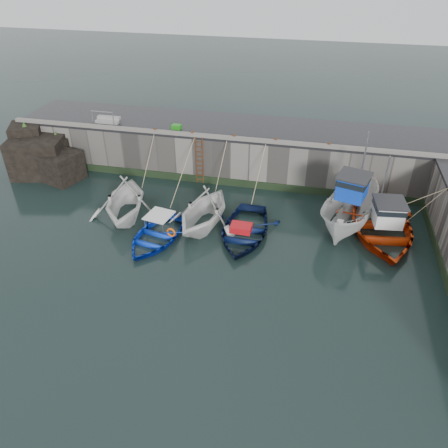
% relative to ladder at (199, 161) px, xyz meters
% --- Properties ---
extents(ground, '(120.00, 120.00, 0.00)m').
position_rel_ladder_xyz_m(ground, '(2.00, -9.91, -1.59)').
color(ground, black).
rests_on(ground, ground).
extents(quay_back, '(30.00, 5.00, 3.00)m').
position_rel_ladder_xyz_m(quay_back, '(2.00, 2.59, -0.09)').
color(quay_back, slate).
rests_on(quay_back, ground).
extents(road_back, '(30.00, 5.00, 0.16)m').
position_rel_ladder_xyz_m(road_back, '(2.00, 2.59, 1.49)').
color(road_back, black).
rests_on(road_back, quay_back).
extents(kerb_back, '(30.00, 0.30, 0.20)m').
position_rel_ladder_xyz_m(kerb_back, '(2.00, 0.24, 1.67)').
color(kerb_back, slate).
rests_on(kerb_back, road_back).
extents(algae_back, '(30.00, 0.08, 0.50)m').
position_rel_ladder_xyz_m(algae_back, '(2.00, 0.05, -1.34)').
color(algae_back, black).
rests_on(algae_back, ground).
extents(algae_right, '(0.08, 15.00, 0.50)m').
position_rel_ladder_xyz_m(algae_right, '(13.96, -7.41, -1.34)').
color(algae_right, black).
rests_on(algae_right, ground).
extents(rock_outcrop, '(5.85, 4.24, 3.41)m').
position_rel_ladder_xyz_m(rock_outcrop, '(-10.92, -0.80, -0.33)').
color(rock_outcrop, black).
rests_on(rock_outcrop, ground).
extents(ladder, '(0.51, 0.08, 3.20)m').
position_rel_ladder_xyz_m(ladder, '(0.00, 0.00, 0.00)').
color(ladder, '#3F1E0F').
rests_on(ladder, ground).
extents(boat_near_white, '(5.56, 6.09, 2.73)m').
position_rel_ladder_xyz_m(boat_near_white, '(-3.13, -4.92, -1.59)').
color(boat_near_white, silver).
rests_on(boat_near_white, ground).
extents(boat_near_white_rope, '(0.04, 3.61, 3.10)m').
position_rel_ladder_xyz_m(boat_near_white_rope, '(-3.13, -1.17, -1.59)').
color(boat_near_white_rope, tan).
rests_on(boat_near_white_rope, ground).
extents(boat_near_blue, '(4.14, 5.20, 0.96)m').
position_rel_ladder_xyz_m(boat_near_blue, '(-0.64, -6.80, -1.59)').
color(boat_near_blue, '#0D39D1').
rests_on(boat_near_blue, ground).
extents(boat_near_blue_rope, '(0.04, 5.10, 3.10)m').
position_rel_ladder_xyz_m(boat_near_blue_rope, '(-0.64, -2.11, -1.59)').
color(boat_near_blue_rope, tan).
rests_on(boat_near_blue_rope, ground).
extents(boat_near_blacktrim, '(5.22, 5.77, 2.66)m').
position_rel_ladder_xyz_m(boat_near_blacktrim, '(1.56, -4.95, -1.59)').
color(boat_near_blacktrim, white).
rests_on(boat_near_blacktrim, ground).
extents(boat_near_blacktrim_rope, '(0.04, 3.63, 3.10)m').
position_rel_ladder_xyz_m(boat_near_blacktrim_rope, '(1.56, -1.18, -1.59)').
color(boat_near_blacktrim_rope, tan).
rests_on(boat_near_blacktrim_rope, ground).
extents(boat_near_navy, '(3.92, 5.41, 1.10)m').
position_rel_ladder_xyz_m(boat_near_navy, '(3.93, -5.36, -1.59)').
color(boat_near_navy, '#09153B').
rests_on(boat_near_navy, ground).
extents(boat_near_navy_rope, '(0.04, 3.93, 3.10)m').
position_rel_ladder_xyz_m(boat_near_navy_rope, '(3.93, -1.39, -1.59)').
color(boat_near_navy_rope, tan).
rests_on(boat_near_navy_rope, ground).
extents(boat_far_white, '(4.25, 7.03, 5.55)m').
position_rel_ladder_xyz_m(boat_far_white, '(9.52, -3.24, -0.52)').
color(boat_far_white, silver).
rests_on(boat_far_white, ground).
extents(boat_far_orange, '(5.60, 7.30, 4.40)m').
position_rel_ladder_xyz_m(boat_far_orange, '(11.27, -3.53, -1.14)').
color(boat_far_orange, red).
rests_on(boat_far_orange, ground).
extents(fish_crate, '(0.64, 0.47, 0.30)m').
position_rel_ladder_xyz_m(fish_crate, '(-1.83, 1.19, 1.72)').
color(fish_crate, '#1F8317').
rests_on(fish_crate, road_back).
extents(railing, '(1.60, 1.05, 1.00)m').
position_rel_ladder_xyz_m(railing, '(-6.75, 1.33, 1.77)').
color(railing, '#A5A8AD').
rests_on(railing, road_back).
extents(bollard_a, '(0.18, 0.18, 0.28)m').
position_rel_ladder_xyz_m(bollard_a, '(-3.00, 0.34, 1.71)').
color(bollard_a, '#3F1E0F').
rests_on(bollard_a, road_back).
extents(bollard_b, '(0.18, 0.18, 0.28)m').
position_rel_ladder_xyz_m(bollard_b, '(-0.50, 0.34, 1.71)').
color(bollard_b, '#3F1E0F').
rests_on(bollard_b, road_back).
extents(bollard_c, '(0.18, 0.18, 0.28)m').
position_rel_ladder_xyz_m(bollard_c, '(2.20, 0.34, 1.71)').
color(bollard_c, '#3F1E0F').
rests_on(bollard_c, road_back).
extents(bollard_d, '(0.18, 0.18, 0.28)m').
position_rel_ladder_xyz_m(bollard_d, '(4.80, 0.34, 1.71)').
color(bollard_d, '#3F1E0F').
rests_on(bollard_d, road_back).
extents(bollard_e, '(0.18, 0.18, 0.28)m').
position_rel_ladder_xyz_m(bollard_e, '(8.00, 0.34, 1.71)').
color(bollard_e, '#3F1E0F').
rests_on(bollard_e, road_back).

